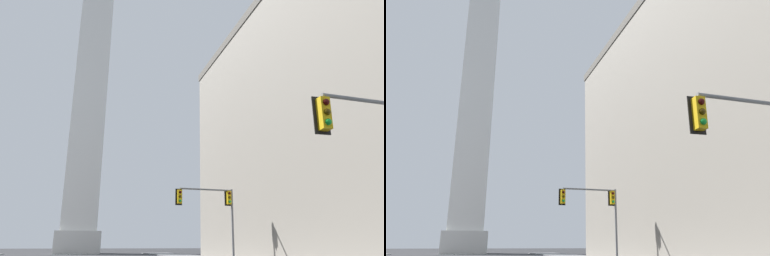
# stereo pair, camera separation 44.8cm
# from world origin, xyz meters

# --- Properties ---
(building_right) EXTENTS (18.86, 40.19, 24.29)m
(building_right) POSITION_xyz_m (23.58, 24.36, 12.16)
(building_right) COLOR gray
(building_right) RESTS_ON ground_plane
(obelisk) EXTENTS (8.42, 8.42, 79.33)m
(obelisk) POSITION_xyz_m (0.00, 77.55, 38.60)
(obelisk) COLOR silver
(obelisk) RESTS_ON ground_plane
(traffic_light_mid_right) EXTENTS (5.05, 0.52, 6.05)m
(traffic_light_mid_right) POSITION_xyz_m (10.20, 28.25, 4.61)
(traffic_light_mid_right) COLOR slate
(traffic_light_mid_right) RESTS_ON ground_plane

